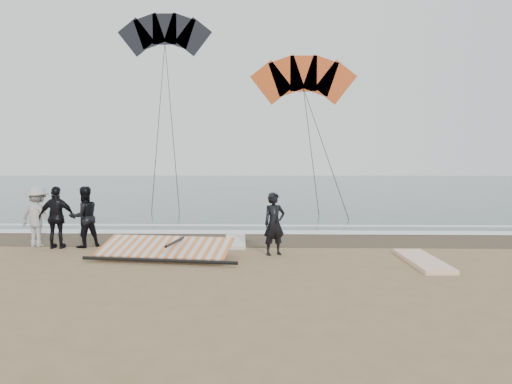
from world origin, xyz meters
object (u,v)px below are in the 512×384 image
board_white (423,261)px  sail_rig (164,250)px  man_main (274,224)px  board_cream (235,241)px

board_white → sail_rig: (-6.46, 0.51, 0.14)m
board_white → sail_rig: size_ratio=0.68×
man_main → sail_rig: (-2.85, -0.40, -0.63)m
board_white → board_cream: board_white is taller
board_white → sail_rig: sail_rig is taller
man_main → board_white: 3.81m
board_white → board_cream: size_ratio=1.17×
man_main → sail_rig: man_main is taller
board_cream → sail_rig: bearing=-130.8°
board_cream → sail_rig: sail_rig is taller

